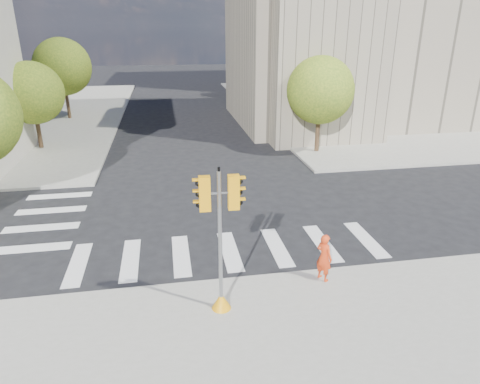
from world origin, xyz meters
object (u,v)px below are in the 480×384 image
at_px(lamp_far, 264,60).
at_px(photographer, 324,257).
at_px(lamp_near, 308,75).
at_px(traffic_signal, 220,253).

height_order(lamp_far, photographer, lamp_far).
distance_m(lamp_far, photographer, 33.25).
bearing_deg(lamp_near, photographer, -106.36).
height_order(lamp_far, traffic_signal, lamp_far).
bearing_deg(photographer, traffic_signal, 76.21).
distance_m(traffic_signal, photographer, 3.70).
relative_size(traffic_signal, photographer, 2.69).
bearing_deg(traffic_signal, lamp_near, 67.30).
distance_m(lamp_near, traffic_signal, 21.63).
xyz_separation_m(lamp_far, photographer, (-5.46, -32.60, -3.63)).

